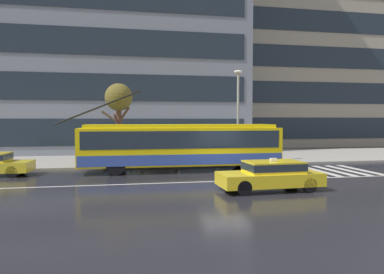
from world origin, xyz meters
name	(u,v)px	position (x,y,z in m)	size (l,w,h in m)	color
ground_plane	(225,177)	(0.00, 0.00, 0.00)	(160.00, 160.00, 0.00)	#242329
sidewalk_slab	(193,158)	(0.00, 9.27, 0.07)	(80.00, 10.00, 0.14)	gray
crosswalk_stripe_edge_near	(305,171)	(5.24, 1.13, 0.00)	(0.44, 4.40, 0.01)	beige
crosswalk_stripe_inner_a	(319,171)	(6.14, 1.13, 0.00)	(0.44, 4.40, 0.01)	beige
crosswalk_stripe_center	(333,170)	(7.04, 1.13, 0.00)	(0.44, 4.40, 0.01)	beige
crosswalk_stripe_inner_b	(347,170)	(7.94, 1.13, 0.00)	(0.44, 4.40, 0.01)	beige
crosswalk_stripe_edge_far	(360,170)	(8.84, 1.13, 0.00)	(0.44, 4.40, 0.01)	beige
lane_centre_line	(232,181)	(0.00, -1.20, 0.00)	(72.00, 0.14, 0.01)	silver
trolleybus	(181,145)	(-1.94, 2.67, 1.53)	(13.03, 2.65, 4.74)	yellow
taxi_oncoming_near	(271,174)	(0.96, -3.79, 0.70)	(4.46, 1.91, 1.39)	yellow
bus_shelter	(153,135)	(-3.40, 5.76, 2.02)	(3.56, 1.70, 2.51)	gray
pedestrian_at_shelter	(179,138)	(-1.60, 5.91, 1.80)	(1.52, 1.52, 2.02)	#444C3F
pedestrian_approaching_curb	(140,140)	(-4.27, 4.67, 1.75)	(1.28, 1.28, 2.01)	#4A5644
pedestrian_walking_past	(219,138)	(1.25, 5.86, 1.75)	(1.33, 1.33, 2.01)	#485451
pedestrian_waiting_by_pole	(112,141)	(-6.07, 5.42, 1.67)	(1.12, 1.12, 1.92)	black
street_lamp	(238,107)	(2.40, 5.24, 3.89)	(0.60, 0.32, 6.29)	gray
street_tree_bare	(119,100)	(-5.63, 6.21, 4.37)	(2.09, 1.84, 5.34)	brown
office_tower_corner_left	(101,2)	(-7.57, 19.69, 15.02)	(27.21, 15.90, 30.02)	gray
office_tower_corner_right	(297,48)	(15.74, 22.99, 11.89)	(21.82, 10.95, 23.76)	gray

